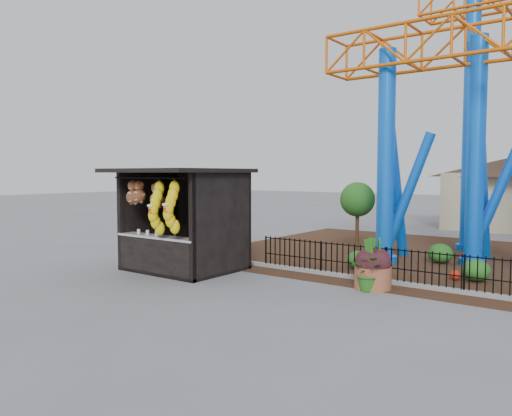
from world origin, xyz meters
The scene contains 9 objects.
ground centered at (0.00, 0.00, 0.00)m, with size 120.00×120.00×0.00m, color slate.
mulch_bed centered at (4.00, 8.00, 0.01)m, with size 18.00×12.00×0.02m, color #331E11.
curb centered at (4.00, 3.00, 0.06)m, with size 18.00×0.18×0.12m, color gray.
prize_booth centered at (-2.97, 0.90, 1.52)m, with size 3.50×3.40×3.12m.
picket_fence centered at (4.90, 3.00, 0.50)m, with size 12.20×0.06×1.00m, color black, non-canonical shape.
terracotta_planter centered at (2.75, 2.23, 0.29)m, with size 0.95×0.95×0.59m, color #9A5338.
planter_foliage centered at (2.75, 2.23, 0.91)m, with size 0.70×0.70×0.64m, color black.
potted_plant centered at (2.79, 1.94, 0.47)m, with size 0.85×0.73×0.94m, color #2A5619.
landscaping centered at (4.41, 5.54, 0.30)m, with size 8.86×3.93×0.64m.
Camera 1 is at (7.96, -9.72, 2.98)m, focal length 35.00 mm.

